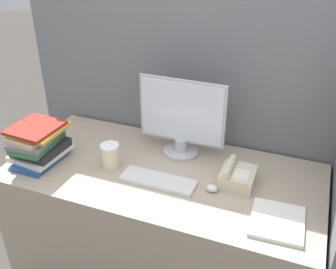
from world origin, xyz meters
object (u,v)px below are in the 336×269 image
Objects in this scene: monitor at (182,120)px; desk_telephone at (237,176)px; book_stack at (39,143)px; keyboard at (158,181)px; coffee_cup at (110,156)px; mouse at (212,188)px.

desk_telephone is (0.35, -0.17, -0.17)m from monitor.
monitor is at bearing 27.26° from book_stack.
coffee_cup reaches higher than keyboard.
keyboard is 0.30m from coffee_cup.
book_stack is at bearing -175.51° from mouse.
mouse is 0.19× the size of book_stack.
monitor reaches higher than book_stack.
mouse is at bearing -1.24° from coffee_cup.
book_stack is at bearing -152.74° from monitor.
coffee_cup reaches higher than mouse.
desk_telephone is (0.37, 0.14, 0.03)m from keyboard.
monitor is 2.62× the size of desk_telephone.
mouse is 0.45× the size of coffee_cup.
book_stack is (-0.67, -0.05, 0.10)m from keyboard.
book_stack is at bearing -169.92° from desk_telephone.
book_stack is 1.05m from desk_telephone.
monitor is 1.52× the size of book_stack.
mouse is 0.56m from coffee_cup.
mouse is (0.27, 0.03, 0.01)m from keyboard.
monitor is 0.42m from mouse.
mouse is 0.33× the size of desk_telephone.
monitor is at bearing 154.76° from desk_telephone.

